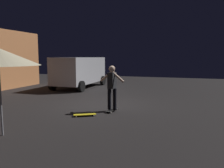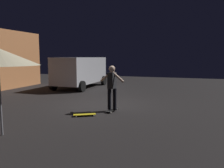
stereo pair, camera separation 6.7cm
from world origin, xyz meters
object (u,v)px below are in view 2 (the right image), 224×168
object	(u,v)px
skateboard_ridden	(112,110)
parked_van	(81,70)
skateboard_spare	(85,115)
skater	(112,84)

from	to	relation	value
skateboard_ridden	parked_van	bearing A→B (deg)	36.06
parked_van	skateboard_spare	distance (m)	7.63
skateboard_spare	skater	size ratio (longest dim) A/B	0.46
skateboard_ridden	skater	xyz separation A→B (m)	(0.00, 0.00, 0.98)
parked_van	skater	world-z (taller)	parked_van
parked_van	skater	xyz separation A→B (m)	(-5.72, -4.16, -0.12)
skater	skateboard_spare	bearing A→B (deg)	145.26
skateboard_ridden	skater	bearing A→B (deg)	0.00
skateboard_spare	parked_van	bearing A→B (deg)	27.46
parked_van	skater	bearing A→B (deg)	-143.94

